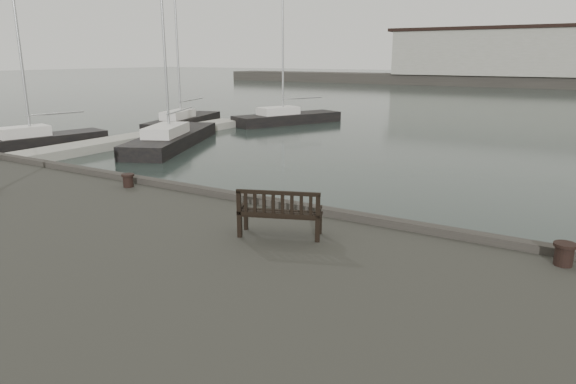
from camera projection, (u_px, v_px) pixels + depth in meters
name	position (u px, v px, depth m)	size (l,w,h in m)	color
ground	(334.00, 273.00, 13.09)	(400.00, 400.00, 0.00)	black
pontoon	(113.00, 143.00, 31.34)	(2.00, 24.00, 0.50)	#A4A298
breakwater	(544.00, 63.00, 90.26)	(140.00, 9.50, 12.20)	#383530
bench	(280.00, 221.00, 11.09)	(1.89, 1.23, 1.03)	black
bollard_left	(128.00, 180.00, 15.33)	(0.38, 0.38, 0.39)	black
bollard_right	(564.00, 254.00, 9.55)	(0.41, 0.41, 0.43)	black
yacht_a	(39.00, 145.00, 30.69)	(3.72, 8.10, 10.98)	black
yacht_b	(184.00, 124.00, 39.95)	(4.64, 9.75, 12.68)	black
yacht_c	(173.00, 142.00, 31.71)	(6.77, 10.84, 14.28)	black
yacht_d	(288.00, 121.00, 42.25)	(6.08, 9.53, 11.76)	black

